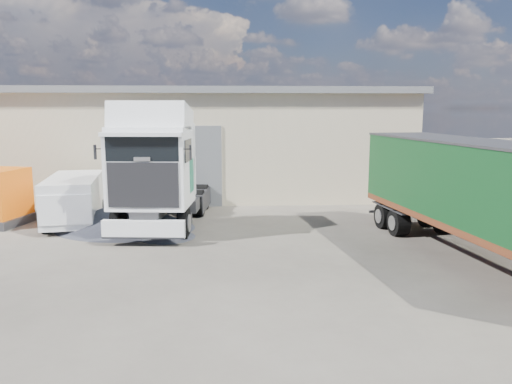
{
  "coord_description": "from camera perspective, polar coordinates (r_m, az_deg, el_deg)",
  "views": [
    {
      "loc": [
        0.26,
        -12.07,
        4.34
      ],
      "look_at": [
        1.12,
        3.0,
        1.81
      ],
      "focal_mm": 35.0,
      "sensor_mm": 36.0,
      "label": 1
    }
  ],
  "objects": [
    {
      "name": "ground",
      "position": [
        12.83,
        -4.32,
        -10.29
      ],
      "size": [
        120.0,
        120.0,
        0.0
      ],
      "primitive_type": "plane",
      "color": "black",
      "rests_on": "ground"
    },
    {
      "name": "warehouse",
      "position": [
        28.8,
        -15.9,
        5.82
      ],
      "size": [
        30.6,
        12.6,
        5.42
      ],
      "color": "#C5B597",
      "rests_on": "ground"
    },
    {
      "name": "tractor_unit",
      "position": [
        18.12,
        -11.15,
        1.7
      ],
      "size": [
        3.18,
        7.1,
        4.6
      ],
      "rotation": [
        0.0,
        0.0,
        -0.09
      ],
      "color": "black",
      "rests_on": "ground"
    },
    {
      "name": "box_trailer",
      "position": [
        15.65,
        23.68,
        0.46
      ],
      "size": [
        3.47,
        10.54,
        3.44
      ],
      "rotation": [
        0.0,
        0.0,
        0.13
      ],
      "color": "#2D2D30",
      "rests_on": "ground"
    },
    {
      "name": "panel_van",
      "position": [
        20.06,
        -20.13,
        -0.88
      ],
      "size": [
        2.4,
        4.58,
        1.79
      ],
      "rotation": [
        0.0,
        0.0,
        0.15
      ],
      "color": "black",
      "rests_on": "ground"
    },
    {
      "name": "gravel_heap",
      "position": [
        18.97,
        -15.01,
        -2.49
      ],
      "size": [
        6.16,
        6.06,
        1.08
      ],
      "rotation": [
        0.0,
        0.0,
        -0.19
      ],
      "color": "black",
      "rests_on": "ground"
    }
  ]
}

